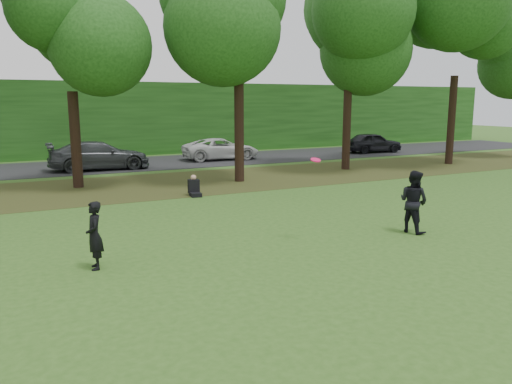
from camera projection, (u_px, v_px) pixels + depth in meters
ground at (308, 274)px, 10.85m from camera, size 120.00×120.00×0.00m
leaf_litter at (152, 185)px, 22.29m from camera, size 60.00×7.00×0.01m
street at (116, 165)px, 29.33m from camera, size 70.00×7.00×0.02m
far_hedge at (97, 119)px, 34.17m from camera, size 70.00×3.00×5.00m
player_left at (94, 236)px, 11.10m from camera, size 0.40×0.58×1.54m
player_right at (413, 202)px, 14.21m from camera, size 0.84×0.99×1.79m
parked_cars at (117, 155)px, 28.15m from camera, size 42.63×3.88×1.54m
frisbee at (316, 160)px, 13.09m from camera, size 0.38×0.37×0.14m
seated_person at (194, 188)px, 19.83m from camera, size 0.48×0.77×0.83m
tree_line at (137, 0)px, 20.67m from camera, size 55.30×7.90×12.31m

